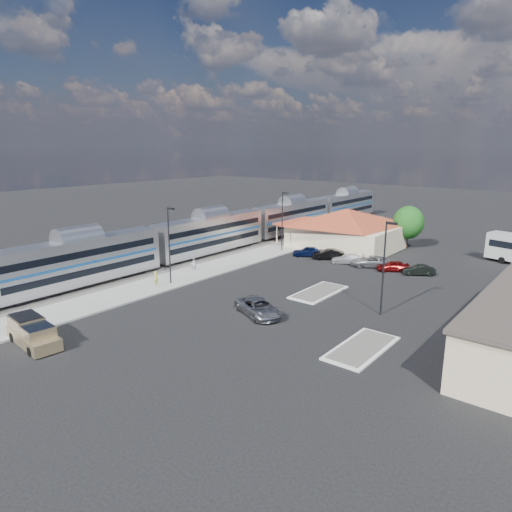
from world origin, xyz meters
The scene contains 22 objects.
ground centered at (0.00, 0.00, 0.00)m, with size 280.00×280.00×0.00m, color black.
railbed centered at (-21.00, 8.00, 0.06)m, with size 16.00×100.00×0.12m, color #4C4944.
platform centered at (-12.00, 6.00, 0.09)m, with size 5.50×92.00×0.18m, color gray.
passenger_train centered at (-18.00, 7.95, 2.87)m, with size 3.00×104.00×5.55m.
freight_cars centered at (-24.00, 10.87, 1.93)m, with size 2.80×46.00×4.00m.
station_depot centered at (-4.56, 24.00, 3.13)m, with size 18.35×12.24×6.20m.
traffic_island_south centered at (4.00, 2.00, 0.10)m, with size 3.30×7.50×0.21m.
traffic_island_north centered at (14.00, -8.00, 0.10)m, with size 3.30×7.50×0.21m.
lamp_plat_s centered at (-10.90, -6.00, 5.34)m, with size 1.08×0.25×9.00m.
lamp_plat_n centered at (-10.90, 16.00, 5.34)m, with size 1.08×0.25×9.00m.
lamp_lot centered at (12.10, 0.00, 5.34)m, with size 1.08×0.25×9.00m.
tree_depot centered at (3.00, 30.00, 4.02)m, with size 4.71×4.71×6.63m.
pickup_truck centered at (-6.94, -23.85, 0.98)m, with size 6.19×2.74×2.08m.
suv centered at (3.06, -7.38, 0.80)m, with size 2.67×5.78×1.61m, color gray.
person_a centered at (-11.56, -7.66, 1.01)m, with size 0.60×0.40×1.66m, color #DCDC44.
person_b centered at (-13.13, -0.35, 1.00)m, with size 0.80×0.62×1.65m, color silver.
parked_car_a centered at (-6.06, 15.55, 0.74)m, with size 1.76×4.36×1.49m, color #0C163C.
parked_car_b centered at (-2.86, 15.85, 0.73)m, with size 1.55×4.44×1.46m, color black.
parked_car_c centered at (0.34, 15.55, 0.64)m, with size 1.80×4.43×1.29m, color silver.
parked_car_d centered at (3.54, 15.85, 0.73)m, with size 2.41×5.22×1.45m, color gray.
parked_car_e centered at (6.74, 15.55, 0.69)m, with size 1.63×4.06×1.38m, color maroon.
parked_car_f centered at (9.94, 15.85, 0.64)m, with size 1.35×3.88×1.28m, color black.
Camera 1 is at (28.33, -39.18, 15.67)m, focal length 32.00 mm.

